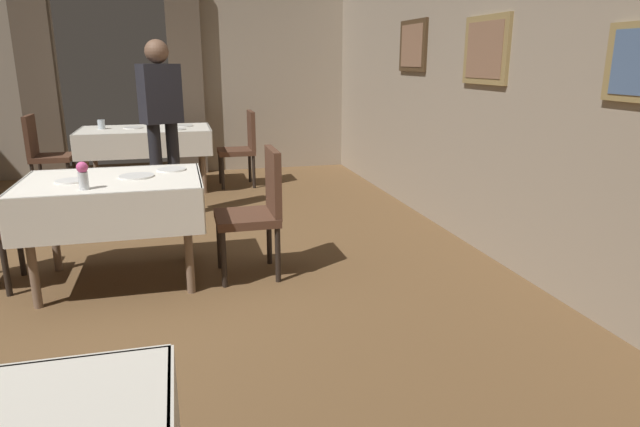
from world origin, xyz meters
TOP-DOWN VIEW (x-y plane):
  - ground at (0.00, 0.00)m, footprint 10.08×10.08m
  - wall_right at (3.20, 0.00)m, footprint 0.16×8.40m
  - wall_back at (0.00, 4.18)m, footprint 6.40×0.27m
  - dining_table_mid at (0.30, 0.14)m, footprint 1.20×0.91m
  - dining_table_far at (0.39, 3.09)m, footprint 1.52×0.92m
  - chair_mid_right at (1.29, 0.03)m, footprint 0.44×0.44m
  - chair_far_left at (-0.76, 3.14)m, footprint 0.44×0.44m
  - chair_far_right at (1.53, 3.06)m, footprint 0.44×0.44m
  - flower_vase_mid at (0.17, -0.16)m, footprint 0.07×0.07m
  - plate_mid_b at (0.70, 0.35)m, footprint 0.21×0.21m
  - plate_mid_c at (0.05, 0.10)m, footprint 0.19×0.19m
  - plate_mid_d at (0.47, 0.16)m, footprint 0.24×0.24m
  - glass_far_a at (-0.10, 3.14)m, footprint 0.08×0.08m
  - plate_far_b at (0.74, 2.88)m, footprint 0.23×0.23m
  - plate_far_c at (0.25, 3.14)m, footprint 0.23×0.23m
  - plate_far_d at (0.84, 3.20)m, footprint 0.23×0.23m
  - person_diner_standing_aside at (0.62, 1.73)m, footprint 0.42×0.35m

SIDE VIEW (x-z plane):
  - ground at x=0.00m, z-range 0.00..0.00m
  - chair_mid_right at x=1.29m, z-range 0.05..0.98m
  - chair_far_left at x=-0.76m, z-range 0.05..0.98m
  - chair_far_right at x=1.53m, z-range 0.05..0.98m
  - dining_table_mid at x=0.30m, z-range 0.27..1.02m
  - dining_table_far at x=0.39m, z-range 0.28..1.03m
  - plate_mid_b at x=0.70m, z-range 0.75..0.76m
  - plate_mid_c at x=0.05m, z-range 0.75..0.76m
  - plate_mid_d at x=0.47m, z-range 0.75..0.76m
  - plate_far_b at x=0.74m, z-range 0.75..0.76m
  - plate_far_c at x=0.25m, z-range 0.75..0.76m
  - plate_far_d at x=0.84m, z-range 0.75..0.76m
  - glass_far_a at x=-0.10m, z-range 0.75..0.86m
  - flower_vase_mid at x=0.17m, z-range 0.76..0.93m
  - person_diner_standing_aside at x=0.62m, z-range 0.16..1.88m
  - wall_right at x=3.20m, z-range 0.00..3.00m
  - wall_back at x=0.00m, z-range 0.02..3.02m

